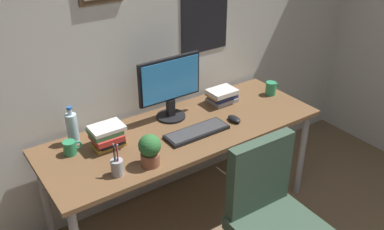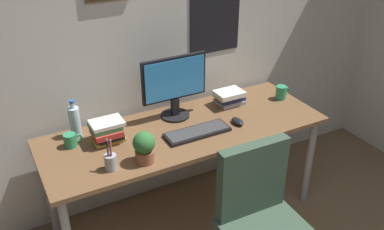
% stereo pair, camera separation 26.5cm
% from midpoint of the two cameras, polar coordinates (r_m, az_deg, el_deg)
% --- Properties ---
extents(wall_back, '(4.40, 0.10, 2.60)m').
position_cam_midpoint_polar(wall_back, '(2.85, -4.85, 11.08)').
color(wall_back, silver).
rests_on(wall_back, ground_plane).
extents(desk, '(1.88, 0.68, 0.74)m').
position_cam_midpoint_polar(desk, '(2.83, 1.72, -3.15)').
color(desk, brown).
rests_on(desk, ground_plane).
extents(office_chair, '(0.55, 0.57, 0.95)m').
position_cam_midpoint_polar(office_chair, '(2.47, 12.51, -13.62)').
color(office_chair, '#334738').
rests_on(office_chair, ground_plane).
extents(monitor, '(0.46, 0.20, 0.43)m').
position_cam_midpoint_polar(monitor, '(2.83, 0.29, 4.04)').
color(monitor, black).
rests_on(monitor, desk).
extents(keyboard, '(0.43, 0.15, 0.03)m').
position_cam_midpoint_polar(keyboard, '(2.73, 3.49, -2.39)').
color(keyboard, black).
rests_on(keyboard, desk).
extents(computer_mouse, '(0.06, 0.11, 0.04)m').
position_cam_midpoint_polar(computer_mouse, '(2.87, 8.75, -0.93)').
color(computer_mouse, black).
rests_on(computer_mouse, desk).
extents(water_bottle, '(0.07, 0.07, 0.25)m').
position_cam_midpoint_polar(water_bottle, '(2.73, -12.80, -0.91)').
color(water_bottle, silver).
rests_on(water_bottle, desk).
extents(coffee_mug_near, '(0.12, 0.08, 0.10)m').
position_cam_midpoint_polar(coffee_mug_near, '(3.26, 14.17, 2.90)').
color(coffee_mug_near, '#2D8C59').
rests_on(coffee_mug_near, desk).
extents(coffee_mug_far, '(0.11, 0.08, 0.09)m').
position_cam_midpoint_polar(coffee_mug_far, '(2.66, -13.26, -3.40)').
color(coffee_mug_far, '#2D8C59').
rests_on(coffee_mug_far, desk).
extents(potted_plant, '(0.13, 0.13, 0.19)m').
position_cam_midpoint_polar(potted_plant, '(2.42, -3.34, -4.32)').
color(potted_plant, brown).
rests_on(potted_plant, desk).
extents(pen_cup, '(0.07, 0.07, 0.20)m').
position_cam_midpoint_polar(pen_cup, '(2.41, -7.77, -6.27)').
color(pen_cup, '#9EA0A5').
rests_on(pen_cup, desk).
extents(book_stack_left, '(0.20, 0.18, 0.14)m').
position_cam_midpoint_polar(book_stack_left, '(2.65, -8.55, -2.17)').
color(book_stack_left, gold).
rests_on(book_stack_left, desk).
extents(book_stack_right, '(0.22, 0.18, 0.11)m').
position_cam_midpoint_polar(book_stack_right, '(3.10, 7.48, 2.33)').
color(book_stack_right, gray).
rests_on(book_stack_right, desk).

